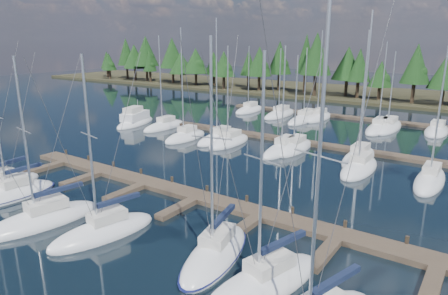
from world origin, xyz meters
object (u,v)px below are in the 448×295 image
Objects in this scene: front_sailboat_3 at (104,231)px; motor_yacht_left at (135,121)px; front_sailboat_2 at (42,220)px; front_sailboat_5 at (264,282)px; front_sailboat_1 at (12,194)px; front_sailboat_4 at (215,253)px; main_dock at (195,199)px.

front_sailboat_3 reaches higher than motor_yacht_left.
front_sailboat_3 is 1.34× the size of motor_yacht_left.
front_sailboat_3 is at bearing 14.21° from front_sailboat_2.
front_sailboat_5 is (17.17, 2.36, 0.01)m from front_sailboat_2.
front_sailboat_4 is (19.98, 1.91, 0.01)m from front_sailboat_1.
front_sailboat_2 is 1.32× the size of motor_yacht_left.
front_sailboat_2 reaches higher than main_dock.
front_sailboat_2 is at bearing -172.17° from front_sailboat_5.
front_sailboat_1 is 1.32× the size of motor_yacht_left.
main_dock is at bearing 145.79° from front_sailboat_5.
motor_yacht_left is (-13.69, 27.02, 0.23)m from front_sailboat_1.
front_sailboat_1 is 0.91× the size of front_sailboat_4.
front_sailboat_2 is at bearing -165.94° from front_sailboat_4.
front_sailboat_3 is at bearing -100.45° from main_dock.
front_sailboat_3 is (-1.51, -8.17, 0.09)m from main_dock.
front_sailboat_3 is at bearing -0.41° from front_sailboat_1.
front_sailboat_2 is 0.96× the size of front_sailboat_5.
front_sailboat_3 is at bearing -46.58° from motor_yacht_left.
front_sailboat_2 is 0.91× the size of front_sailboat_4.
front_sailboat_4 reaches higher than front_sailboat_3.
front_sailboat_1 is (-13.47, -8.09, 0.07)m from main_dock.
front_sailboat_2 is at bearing -125.23° from main_dock.
front_sailboat_5 is at bearing 5.00° from front_sailboat_3.
front_sailboat_4 is at bearing -43.47° from main_dock.
front_sailboat_3 reaches higher than front_sailboat_1.
motor_yacht_left is (-27.16, 18.94, 0.30)m from main_dock.
front_sailboat_1 is 0.96× the size of front_sailboat_5.
front_sailboat_3 is (11.96, -0.08, 0.01)m from front_sailboat_1.
motor_yacht_left is at bearing 116.87° from front_sailboat_1.
front_sailboat_4 is (8.02, 1.99, -0.00)m from front_sailboat_3.
main_dock is 3.44× the size of front_sailboat_2.
front_sailboat_3 is 8.27m from front_sailboat_4.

